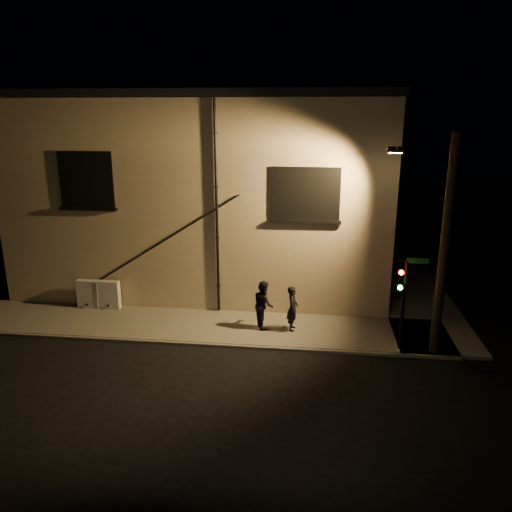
# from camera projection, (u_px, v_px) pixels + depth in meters

# --- Properties ---
(ground) EXTENTS (90.00, 90.00, 0.00)m
(ground) POSITION_uv_depth(u_px,v_px,m) (254.00, 348.00, 17.47)
(ground) COLOR black
(sidewalk) EXTENTS (21.00, 16.00, 0.12)m
(sidewalk) POSITION_uv_depth(u_px,v_px,m) (294.00, 302.00, 21.50)
(sidewalk) COLOR #5E5B55
(sidewalk) RESTS_ON ground
(building) EXTENTS (16.20, 12.23, 8.80)m
(building) POSITION_uv_depth(u_px,v_px,m) (216.00, 185.00, 25.16)
(building) COLOR tan
(building) RESTS_ON ground
(utility_cabinet) EXTENTS (1.79, 0.30, 1.18)m
(utility_cabinet) POSITION_uv_depth(u_px,v_px,m) (99.00, 294.00, 20.61)
(utility_cabinet) COLOR beige
(utility_cabinet) RESTS_ON sidewalk
(pedestrian_a) EXTENTS (0.43, 0.64, 1.70)m
(pedestrian_a) POSITION_uv_depth(u_px,v_px,m) (293.00, 308.00, 18.44)
(pedestrian_a) COLOR black
(pedestrian_a) RESTS_ON sidewalk
(pedestrian_b) EXTENTS (0.95, 1.07, 1.82)m
(pedestrian_b) POSITION_uv_depth(u_px,v_px,m) (264.00, 304.00, 18.66)
(pedestrian_b) COLOR black
(pedestrian_b) RESTS_ON sidewalk
(traffic_signal) EXTENTS (1.27, 1.92, 3.25)m
(traffic_signal) POSITION_uv_depth(u_px,v_px,m) (399.00, 289.00, 16.50)
(traffic_signal) COLOR black
(traffic_signal) RESTS_ON sidewalk
(streetlamp_pole) EXTENTS (2.03, 1.39, 7.39)m
(streetlamp_pole) POSITION_uv_depth(u_px,v_px,m) (442.00, 243.00, 16.04)
(streetlamp_pole) COLOR black
(streetlamp_pole) RESTS_ON ground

